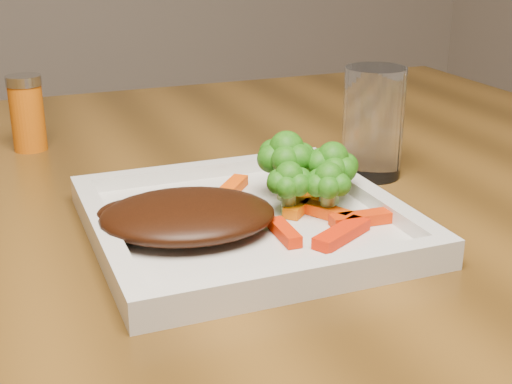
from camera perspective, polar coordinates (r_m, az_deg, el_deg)
name	(u,v)px	position (r m, az deg, el deg)	size (l,w,h in m)	color
plate	(246,226)	(0.64, -0.83, -2.70)	(0.27, 0.27, 0.01)	silver
steak	(188,215)	(0.61, -5.48, -1.87)	(0.15, 0.12, 0.03)	black
broccoli_0	(286,164)	(0.68, 2.44, 2.27)	(0.06, 0.06, 0.07)	#286F12
broccoli_1	(332,170)	(0.67, 6.11, 1.77)	(0.06, 0.06, 0.06)	#2A7012
broccoli_2	(328,185)	(0.64, 5.82, 0.55)	(0.05, 0.05, 0.06)	#286210
broccoli_3	(289,183)	(0.64, 2.65, 0.73)	(0.05, 0.05, 0.06)	#305D0F
carrot_0	(342,234)	(0.60, 6.87, -3.33)	(0.06, 0.02, 0.01)	red
carrot_1	(363,218)	(0.64, 8.53, -2.10)	(0.06, 0.02, 0.01)	red
carrot_2	(285,232)	(0.60, 2.31, -3.23)	(0.05, 0.01, 0.01)	red
carrot_3	(323,183)	(0.72, 5.37, 0.69)	(0.06, 0.02, 0.01)	#D05F03
carrot_4	(232,188)	(0.70, -1.95, 0.33)	(0.06, 0.01, 0.01)	#FF4D04
carrot_5	(326,212)	(0.65, 5.59, -1.57)	(0.05, 0.01, 0.01)	#EB4003
carrot_6	(301,204)	(0.66, 3.64, -1.00)	(0.05, 0.01, 0.01)	#E66203
spice_shaker	(27,113)	(0.91, -17.84, 6.02)	(0.04, 0.04, 0.09)	#C65B0B
drinking_glass	(373,123)	(0.78, 9.35, 5.49)	(0.07, 0.07, 0.12)	white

